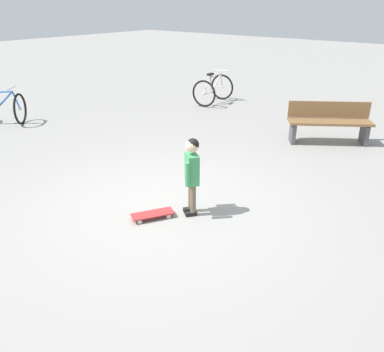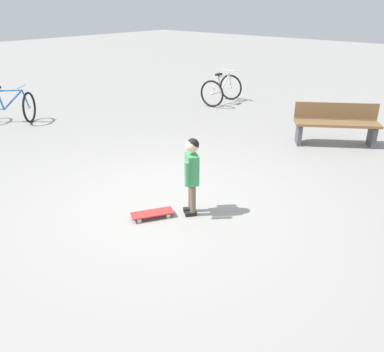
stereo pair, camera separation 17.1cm
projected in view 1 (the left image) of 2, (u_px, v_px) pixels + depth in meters
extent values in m
plane|color=gray|center=(164.00, 205.00, 5.53)|extent=(50.00, 50.00, 0.00)
cylinder|color=brown|center=(193.00, 199.00, 5.18)|extent=(0.08, 0.08, 0.42)
cube|color=black|center=(191.00, 214.00, 5.26)|extent=(0.17, 0.15, 0.05)
cylinder|color=brown|center=(191.00, 195.00, 5.27)|extent=(0.08, 0.08, 0.42)
cube|color=black|center=(189.00, 210.00, 5.35)|extent=(0.17, 0.15, 0.05)
cube|color=#3F9959|center=(192.00, 169.00, 5.06)|extent=(0.25, 0.28, 0.40)
cylinder|color=#3F9959|center=(187.00, 174.00, 4.90)|extent=(0.06, 0.06, 0.32)
cylinder|color=#3F9959|center=(193.00, 164.00, 5.21)|extent=(0.06, 0.06, 0.32)
sphere|color=beige|center=(192.00, 146.00, 4.93)|extent=(0.17, 0.17, 0.17)
sphere|color=black|center=(193.00, 145.00, 4.92)|extent=(0.16, 0.16, 0.16)
cube|color=#B22D2D|center=(153.00, 214.00, 5.17)|extent=(0.58, 0.44, 0.02)
cube|color=#B7B7BC|center=(138.00, 217.00, 5.11)|extent=(0.08, 0.11, 0.02)
cube|color=#B7B7BC|center=(167.00, 212.00, 5.24)|extent=(0.08, 0.11, 0.02)
cylinder|color=beige|center=(140.00, 222.00, 5.06)|extent=(0.06, 0.05, 0.06)
cylinder|color=beige|center=(137.00, 216.00, 5.19)|extent=(0.06, 0.05, 0.06)
cylinder|color=beige|center=(169.00, 216.00, 5.19)|extent=(0.06, 0.05, 0.06)
cylinder|color=beige|center=(165.00, 211.00, 5.32)|extent=(0.06, 0.05, 0.06)
torus|color=black|center=(20.00, 109.00, 8.99)|extent=(0.57, 0.51, 0.71)
cylinder|color=#B7B7BC|center=(20.00, 109.00, 8.99)|extent=(0.08, 0.08, 0.06)
cylinder|color=#2D6BB7|center=(3.00, 102.00, 8.91)|extent=(0.37, 0.41, 0.48)
cylinder|color=#2D6BB7|center=(16.00, 100.00, 8.91)|extent=(0.11, 0.12, 0.41)
cylinder|color=#B7B7BC|center=(12.00, 88.00, 8.79)|extent=(0.36, 0.32, 0.02)
torus|color=black|center=(222.00, 87.00, 11.24)|extent=(0.13, 0.71, 0.71)
torus|color=black|center=(204.00, 94.00, 10.45)|extent=(0.13, 0.71, 0.71)
cylinder|color=#B7B7BC|center=(222.00, 87.00, 11.24)|extent=(0.07, 0.07, 0.06)
cylinder|color=#B7B7BC|center=(204.00, 94.00, 10.45)|extent=(0.07, 0.07, 0.06)
cylinder|color=silver|center=(216.00, 83.00, 10.90)|extent=(0.52, 0.10, 0.48)
cylinder|color=silver|center=(216.00, 75.00, 10.78)|extent=(0.59, 0.11, 0.06)
cylinder|color=silver|center=(211.00, 84.00, 10.67)|extent=(0.14, 0.06, 0.48)
cylinder|color=silver|center=(208.00, 93.00, 10.63)|extent=(0.43, 0.08, 0.08)
cylinder|color=silver|center=(207.00, 85.00, 10.50)|extent=(0.35, 0.07, 0.40)
cylinder|color=silver|center=(221.00, 80.00, 11.12)|extent=(0.13, 0.05, 0.41)
cube|color=black|center=(210.00, 74.00, 10.52)|extent=(0.23, 0.13, 0.05)
cylinder|color=#B7B7BC|center=(221.00, 70.00, 10.97)|extent=(0.08, 0.46, 0.02)
cube|color=brown|center=(330.00, 122.00, 7.74)|extent=(1.28, 1.56, 0.05)
cube|color=brown|center=(329.00, 109.00, 7.84)|extent=(0.95, 1.33, 0.32)
cube|color=#4C4C51|center=(293.00, 133.00, 7.88)|extent=(0.33, 0.27, 0.39)
cube|color=#4C4C51|center=(364.00, 135.00, 7.79)|extent=(0.33, 0.27, 0.39)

